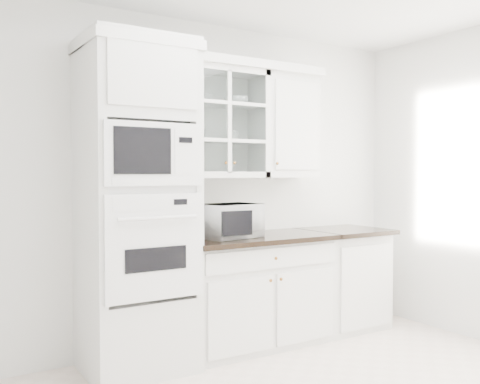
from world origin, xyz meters
TOP-DOWN VIEW (x-y plane):
  - room_shell at (0.00, 0.43)m, footprint 4.00×3.50m
  - oven_column at (-0.75, 1.42)m, footprint 0.76×0.68m
  - base_cabinet_run at (0.28, 1.45)m, footprint 1.32×0.67m
  - extra_base_cabinet at (1.28, 1.45)m, footprint 0.72×0.67m
  - upper_cabinet_glass at (0.03, 1.58)m, footprint 0.80×0.33m
  - upper_cabinet_solid at (0.71, 1.58)m, footprint 0.55×0.33m
  - crown_molding at (-0.07, 1.56)m, footprint 2.14×0.38m
  - countertop_microwave at (0.03, 1.43)m, footprint 0.53×0.46m
  - bowl_a at (-0.17, 1.58)m, footprint 0.23×0.23m
  - bowl_b at (0.19, 1.57)m, footprint 0.23×0.23m
  - cup_a at (-0.17, 1.58)m, footprint 0.12×0.12m
  - cup_b at (0.18, 1.60)m, footprint 0.11×0.11m

SIDE VIEW (x-z plane):
  - base_cabinet_run at x=0.28m, z-range 0.00..0.92m
  - extra_base_cabinet at x=1.28m, z-range 0.00..0.92m
  - countertop_microwave at x=0.03m, z-range 0.92..1.19m
  - oven_column at x=-0.75m, z-range 0.00..2.40m
  - cup_b at x=0.18m, z-range 1.71..1.80m
  - cup_a at x=-0.17m, z-range 1.71..1.80m
  - room_shell at x=0.00m, z-range 0.43..3.13m
  - upper_cabinet_glass at x=0.03m, z-range 1.40..2.30m
  - upper_cabinet_solid at x=0.71m, z-range 1.40..2.30m
  - bowl_a at x=-0.17m, z-range 2.01..2.07m
  - bowl_b at x=0.19m, z-range 2.01..2.07m
  - crown_molding at x=-0.07m, z-range 2.30..2.37m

